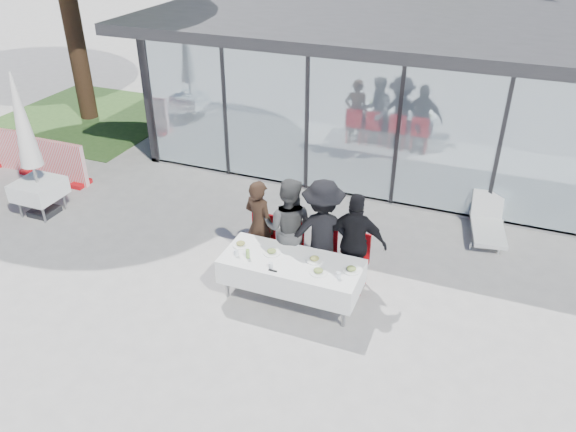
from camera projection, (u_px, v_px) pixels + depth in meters
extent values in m
plane|color=#9D9A95|center=(274.00, 303.00, 9.18)|extent=(90.00, 90.00, 0.00)
cube|color=gray|center=(460.00, 142.00, 14.94)|extent=(14.00, 8.00, 0.10)
cube|color=black|center=(483.00, 50.00, 17.30)|extent=(14.00, 0.20, 3.20)
cube|color=black|center=(225.00, 59.00, 16.37)|extent=(0.20, 8.00, 3.20)
cube|color=silver|center=(447.00, 141.00, 10.98)|extent=(13.60, 0.06, 3.10)
cube|color=#2D2D30|center=(479.00, 17.00, 12.98)|extent=(14.80, 8.80, 0.24)
cube|color=#262628|center=(152.00, 100.00, 13.15)|extent=(0.08, 0.10, 3.10)
cube|color=#262628|center=(226.00, 110.00, 12.53)|extent=(0.08, 0.10, 3.10)
cube|color=#262628|center=(307.00, 122.00, 11.91)|extent=(0.08, 0.10, 3.10)
cube|color=#262628|center=(398.00, 135.00, 11.29)|extent=(0.08, 0.10, 3.10)
cube|color=#262628|center=(499.00, 149.00, 10.67)|extent=(0.08, 0.10, 3.10)
cube|color=#B10B10|center=(355.00, 135.00, 14.34)|extent=(0.45, 0.45, 0.90)
cube|color=#B10B10|center=(417.00, 136.00, 14.26)|extent=(0.45, 0.45, 0.90)
cube|color=#B10B10|center=(521.00, 158.00, 13.06)|extent=(0.45, 0.45, 0.90)
cube|color=white|center=(291.00, 271.00, 9.04)|extent=(2.26, 0.96, 0.42)
cylinder|color=gray|center=(227.00, 279.00, 9.17)|extent=(0.06, 0.06, 0.71)
cylinder|color=gray|center=(344.00, 308.00, 8.53)|extent=(0.06, 0.06, 0.71)
cylinder|color=gray|center=(245.00, 257.00, 9.73)|extent=(0.06, 0.06, 0.71)
cylinder|color=gray|center=(357.00, 282.00, 9.09)|extent=(0.06, 0.06, 0.71)
imported|color=#301F15|center=(260.00, 225.00, 9.71)|extent=(0.78, 0.78, 1.69)
cube|color=#B10B10|center=(260.00, 244.00, 9.89)|extent=(0.44, 0.44, 0.05)
cube|color=#B10B10|center=(264.00, 227.00, 9.92)|extent=(0.44, 0.04, 0.55)
cylinder|color=#B10B10|center=(246.00, 259.00, 9.92)|extent=(0.04, 0.04, 0.43)
cylinder|color=#B10B10|center=(265.00, 263.00, 9.80)|extent=(0.04, 0.04, 0.43)
cylinder|color=#B10B10|center=(255.00, 248.00, 10.21)|extent=(0.04, 0.04, 0.43)
cylinder|color=#B10B10|center=(273.00, 252.00, 10.09)|extent=(0.04, 0.04, 0.43)
imported|color=#4A4A4A|center=(288.00, 228.00, 9.50)|extent=(0.98, 0.98, 1.82)
cube|color=#B10B10|center=(288.00, 251.00, 9.71)|extent=(0.44, 0.44, 0.05)
cube|color=#B10B10|center=(292.00, 233.00, 9.75)|extent=(0.44, 0.04, 0.55)
cylinder|color=#B10B10|center=(275.00, 265.00, 9.75)|extent=(0.04, 0.04, 0.43)
cylinder|color=#B10B10|center=(294.00, 270.00, 9.63)|extent=(0.04, 0.04, 0.43)
cylinder|color=#B10B10|center=(282.00, 254.00, 10.03)|extent=(0.04, 0.04, 0.43)
cylinder|color=#B10B10|center=(301.00, 259.00, 9.92)|extent=(0.04, 0.04, 0.43)
imported|color=black|center=(322.00, 233.00, 9.29)|extent=(1.54, 1.54, 1.89)
cube|color=#B10B10|center=(321.00, 258.00, 9.52)|extent=(0.44, 0.44, 0.05)
cube|color=#B10B10|center=(325.00, 240.00, 9.56)|extent=(0.44, 0.04, 0.55)
cylinder|color=#B10B10|center=(307.00, 273.00, 9.55)|extent=(0.04, 0.04, 0.43)
cylinder|color=#B10B10|center=(327.00, 277.00, 9.44)|extent=(0.04, 0.04, 0.43)
cylinder|color=#B10B10|center=(314.00, 262.00, 9.84)|extent=(0.04, 0.04, 0.43)
cylinder|color=#B10B10|center=(334.00, 266.00, 9.73)|extent=(0.04, 0.04, 0.43)
imported|color=black|center=(355.00, 243.00, 9.14)|extent=(1.10, 1.10, 1.76)
cube|color=#B10B10|center=(353.00, 265.00, 9.34)|extent=(0.44, 0.44, 0.05)
cube|color=#B10B10|center=(358.00, 246.00, 9.37)|extent=(0.44, 0.04, 0.55)
cylinder|color=#B10B10|center=(339.00, 280.00, 9.37)|extent=(0.04, 0.04, 0.43)
cylinder|color=#B10B10|center=(360.00, 285.00, 9.26)|extent=(0.04, 0.04, 0.43)
cylinder|color=#B10B10|center=(345.00, 269.00, 9.66)|extent=(0.04, 0.04, 0.43)
cylinder|color=#B10B10|center=(366.00, 273.00, 9.55)|extent=(0.04, 0.04, 0.43)
cylinder|color=white|center=(241.00, 245.00, 9.31)|extent=(0.29, 0.29, 0.01)
ellipsoid|color=#AF9546|center=(241.00, 243.00, 9.30)|extent=(0.15, 0.15, 0.05)
cylinder|color=white|center=(272.00, 253.00, 9.11)|extent=(0.29, 0.29, 0.01)
ellipsoid|color=#3F6F29|center=(272.00, 251.00, 9.10)|extent=(0.15, 0.15, 0.05)
cylinder|color=white|center=(315.00, 260.00, 8.93)|extent=(0.29, 0.29, 0.01)
ellipsoid|color=#AF9546|center=(315.00, 258.00, 8.92)|extent=(0.15, 0.15, 0.05)
cylinder|color=white|center=(351.00, 270.00, 8.69)|extent=(0.29, 0.29, 0.01)
ellipsoid|color=#3F6F29|center=(351.00, 268.00, 8.68)|extent=(0.15, 0.15, 0.05)
cylinder|color=white|center=(318.00, 272.00, 8.65)|extent=(0.29, 0.29, 0.01)
ellipsoid|color=#3F6F29|center=(318.00, 270.00, 8.63)|extent=(0.15, 0.15, 0.05)
cylinder|color=#7EB24A|center=(248.00, 254.00, 8.97)|extent=(0.06, 0.06, 0.15)
cylinder|color=silver|center=(271.00, 266.00, 8.72)|extent=(0.07, 0.07, 0.10)
cylinder|color=silver|center=(338.00, 275.00, 8.51)|extent=(0.07, 0.07, 0.10)
cylinder|color=silver|center=(236.00, 253.00, 9.03)|extent=(0.07, 0.07, 0.10)
cube|color=black|center=(273.00, 271.00, 8.68)|extent=(0.14, 0.03, 0.01)
cube|color=white|center=(39.00, 189.00, 11.48)|extent=(0.86, 0.86, 0.36)
cylinder|color=gray|center=(19.00, 202.00, 11.43)|extent=(0.05, 0.05, 0.72)
cylinder|color=gray|center=(42.00, 207.00, 11.24)|extent=(0.05, 0.05, 0.72)
cylinder|color=gray|center=(40.00, 189.00, 11.91)|extent=(0.05, 0.05, 0.72)
cylinder|color=gray|center=(63.00, 194.00, 11.72)|extent=(0.05, 0.05, 0.72)
cube|color=black|center=(45.00, 211.00, 11.70)|extent=(0.50, 0.50, 0.12)
cylinder|color=gray|center=(30.00, 154.00, 11.05)|extent=(0.06, 0.06, 2.70)
cone|color=silver|center=(22.00, 120.00, 10.69)|extent=(0.44, 0.44, 1.88)
cube|color=red|center=(59.00, 162.00, 12.77)|extent=(1.40, 0.12, 1.00)
cube|color=#B10B10|center=(46.00, 176.00, 13.15)|extent=(0.30, 0.45, 0.10)
cube|color=#B10B10|center=(81.00, 183.00, 12.83)|extent=(0.30, 0.45, 0.10)
cube|color=red|center=(10.00, 149.00, 13.40)|extent=(1.40, 0.22, 1.00)
cube|color=#B10B10|center=(31.00, 170.00, 13.46)|extent=(0.30, 0.45, 0.10)
cube|color=silver|center=(488.00, 229.00, 10.85)|extent=(0.81, 1.38, 0.08)
cube|color=silver|center=(488.00, 204.00, 11.17)|extent=(0.64, 0.36, 0.54)
cylinder|color=silver|center=(471.00, 246.00, 10.54)|extent=(0.04, 0.04, 0.14)
cylinder|color=silver|center=(498.00, 251.00, 10.38)|extent=(0.04, 0.04, 0.14)
cylinder|color=silver|center=(476.00, 218.00, 11.42)|extent=(0.04, 0.04, 0.14)
cylinder|color=silver|center=(502.00, 223.00, 11.26)|extent=(0.04, 0.04, 0.14)
cylinder|color=#382316|center=(76.00, 42.00, 15.61)|extent=(0.50, 0.50, 4.40)
cylinder|color=#382316|center=(437.00, 56.00, 18.96)|extent=(0.44, 0.44, 2.00)
cube|color=#385926|center=(90.00, 117.00, 16.71)|extent=(5.00, 5.00, 0.02)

